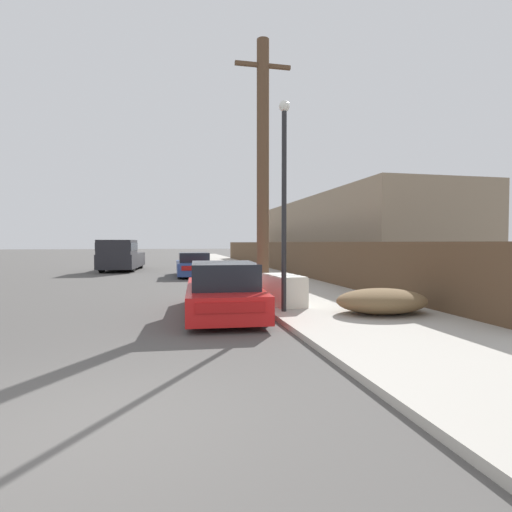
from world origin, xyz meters
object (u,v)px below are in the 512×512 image
(pickup_truck, at_px, (121,256))
(brush_pile, at_px, (382,301))
(parked_sports_car_red, at_px, (223,291))
(street_lamp, at_px, (284,191))
(utility_pole, at_px, (263,166))
(discarded_fridge, at_px, (284,289))
(car_parked_mid, at_px, (193,265))

(pickup_truck, height_order, brush_pile, pickup_truck)
(parked_sports_car_red, height_order, street_lamp, street_lamp)
(parked_sports_car_red, xyz_separation_m, utility_pole, (1.65, 2.72, 3.64))
(parked_sports_car_red, xyz_separation_m, street_lamp, (1.41, -0.53, 2.44))
(street_lamp, bearing_deg, parked_sports_car_red, 159.42)
(street_lamp, bearing_deg, discarded_fridge, 73.98)
(parked_sports_car_red, relative_size, brush_pile, 2.17)
(discarded_fridge, xyz_separation_m, pickup_truck, (-6.01, 15.86, 0.45))
(parked_sports_car_red, relative_size, car_parked_mid, 1.08)
(street_lamp, xyz_separation_m, brush_pile, (2.18, -0.75, -2.61))
(discarded_fridge, distance_m, car_parked_mid, 11.16)
(discarded_fridge, distance_m, pickup_truck, 16.96)
(pickup_truck, relative_size, brush_pile, 2.64)
(parked_sports_car_red, xyz_separation_m, brush_pile, (3.59, -1.28, -0.18))
(parked_sports_car_red, distance_m, car_parked_mid, 11.57)
(discarded_fridge, bearing_deg, parked_sports_car_red, -166.07)
(utility_pole, distance_m, street_lamp, 3.47)
(utility_pole, bearing_deg, pickup_truck, 113.44)
(car_parked_mid, distance_m, utility_pole, 9.72)
(car_parked_mid, relative_size, street_lamp, 0.88)
(parked_sports_car_red, height_order, utility_pole, utility_pole)
(pickup_truck, distance_m, brush_pile, 19.37)
(discarded_fridge, relative_size, pickup_truck, 0.30)
(parked_sports_car_red, height_order, pickup_truck, pickup_truck)
(discarded_fridge, height_order, street_lamp, street_lamp)
(parked_sports_car_red, bearing_deg, brush_pile, -15.97)
(brush_pile, bearing_deg, street_lamp, 161.01)
(discarded_fridge, height_order, brush_pile, discarded_fridge)
(pickup_truck, height_order, utility_pole, utility_pole)
(discarded_fridge, xyz_separation_m, utility_pole, (-0.07, 2.16, 3.71))
(discarded_fridge, xyz_separation_m, parked_sports_car_red, (-1.72, -0.56, 0.07))
(discarded_fridge, height_order, car_parked_mid, car_parked_mid)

